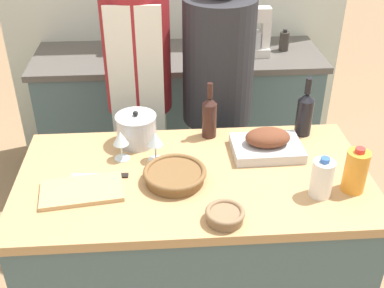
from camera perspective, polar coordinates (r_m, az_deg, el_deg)
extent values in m
cube|color=#4C666B|center=(2.29, 0.20, -13.61)|extent=(1.40, 0.73, 0.89)
cube|color=tan|center=(1.99, 0.23, -4.16)|extent=(1.45, 0.75, 0.04)
cube|color=#4C666B|center=(3.44, -1.52, 3.23)|extent=(1.85, 0.58, 0.87)
cube|color=#56514C|center=(3.24, -1.63, 10.25)|extent=(1.91, 0.60, 0.04)
cube|color=#BCBCC1|center=(2.13, 8.85, -0.49)|extent=(0.31, 0.22, 0.04)
ellipsoid|color=brown|center=(2.10, 8.97, 0.76)|extent=(0.20, 0.13, 0.08)
cylinder|color=brown|center=(1.93, -2.04, -3.87)|extent=(0.23, 0.23, 0.04)
torus|color=brown|center=(1.92, -2.06, -3.34)|extent=(0.25, 0.25, 0.02)
cube|color=tan|center=(1.92, -12.93, -5.41)|extent=(0.34, 0.22, 0.02)
cylinder|color=#B7B7BC|center=(2.17, -6.58, 1.59)|extent=(0.18, 0.18, 0.13)
cylinder|color=#B7B7BC|center=(2.14, -6.69, 3.18)|extent=(0.18, 0.18, 0.01)
sphere|color=black|center=(2.13, -6.72, 3.61)|extent=(0.02, 0.02, 0.02)
cylinder|color=#846647|center=(1.74, 3.92, -8.57)|extent=(0.13, 0.13, 0.04)
torus|color=#846647|center=(1.73, 3.95, -8.07)|extent=(0.14, 0.14, 0.02)
cylinder|color=orange|center=(1.95, 18.82, -3.08)|extent=(0.09, 0.09, 0.17)
cylinder|color=red|center=(1.90, 19.31, -0.72)|extent=(0.04, 0.04, 0.02)
cylinder|color=white|center=(1.89, 15.14, -3.98)|extent=(0.08, 0.08, 0.15)
cylinder|color=#3360B2|center=(1.85, 15.51, -1.84)|extent=(0.04, 0.04, 0.02)
cylinder|color=black|center=(2.27, 13.14, 3.12)|extent=(0.07, 0.07, 0.17)
cone|color=black|center=(2.23, 13.47, 5.47)|extent=(0.07, 0.07, 0.03)
cylinder|color=black|center=(2.20, 13.64, 6.71)|extent=(0.03, 0.03, 0.07)
cylinder|color=#381E19|center=(2.20, 2.06, 2.84)|extent=(0.07, 0.07, 0.17)
cone|color=#381E19|center=(2.15, 2.11, 5.14)|extent=(0.07, 0.07, 0.03)
cylinder|color=#381E19|center=(2.13, 2.14, 6.36)|extent=(0.03, 0.03, 0.07)
cylinder|color=silver|center=(2.10, -8.26, -1.67)|extent=(0.07, 0.07, 0.00)
cylinder|color=silver|center=(2.08, -8.34, -0.82)|extent=(0.01, 0.01, 0.07)
cone|color=silver|center=(2.04, -8.48, 0.72)|extent=(0.07, 0.07, 0.06)
cylinder|color=silver|center=(2.07, -4.30, -1.84)|extent=(0.07, 0.07, 0.00)
cylinder|color=silver|center=(2.05, -4.34, -0.95)|extent=(0.01, 0.01, 0.07)
cone|color=silver|center=(2.02, -4.41, 0.65)|extent=(0.07, 0.07, 0.06)
cube|color=#B7B7BC|center=(2.01, -12.09, -3.74)|extent=(0.14, 0.04, 0.01)
cube|color=black|center=(1.99, -8.82, -3.74)|extent=(0.09, 0.03, 0.01)
cube|color=silver|center=(3.24, 7.43, 10.91)|extent=(0.18, 0.14, 0.06)
cylinder|color=#B7B7BC|center=(3.21, 7.13, 12.22)|extent=(0.13, 0.13, 0.10)
cube|color=silver|center=(3.22, 8.70, 12.78)|extent=(0.05, 0.08, 0.17)
cube|color=silver|center=(3.17, 7.74, 14.99)|extent=(0.17, 0.08, 0.09)
cylinder|color=#332D28|center=(3.26, -9.43, 11.98)|extent=(0.07, 0.07, 0.18)
cylinder|color=black|center=(3.23, -9.59, 13.62)|extent=(0.03, 0.03, 0.02)
cylinder|color=#332D28|center=(3.34, 10.87, 11.87)|extent=(0.06, 0.06, 0.13)
cylinder|color=black|center=(3.32, 10.99, 13.03)|extent=(0.03, 0.03, 0.02)
cube|color=beige|center=(2.91, -5.68, -2.92)|extent=(0.28, 0.20, 0.85)
cylinder|color=maroon|center=(2.55, -6.62, 11.67)|extent=(0.35, 0.35, 0.71)
cube|color=silver|center=(2.48, -6.51, 5.92)|extent=(0.27, 0.02, 0.90)
cube|color=beige|center=(2.89, 2.72, -3.75)|extent=(0.32, 0.24, 0.79)
cylinder|color=#28282D|center=(2.54, 3.14, 9.71)|extent=(0.37, 0.37, 0.66)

